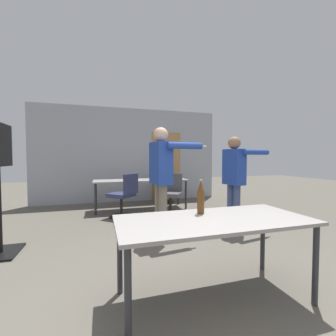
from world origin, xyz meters
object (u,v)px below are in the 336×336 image
Objects in this scene: office_chair_side_rolled at (171,195)px; office_chair_near_pushed at (124,197)px; person_near_casual at (162,171)px; office_chair_mid_tucked at (164,187)px; beer_bottle at (201,198)px; person_far_watching at (235,173)px.

office_chair_near_pushed reaches higher than office_chair_side_rolled.
office_chair_mid_tucked is (0.83, 2.77, -0.65)m from person_near_casual.
person_near_casual is 2.96m from office_chair_mid_tucked.
person_near_casual is 1.67m from office_chair_side_rolled.
office_chair_mid_tucked is 4.39m from beer_bottle.
person_far_watching is 1.70m from office_chair_side_rolled.
person_far_watching is at bearing 47.87° from beer_bottle.
office_chair_near_pushed is 2.86× the size of beer_bottle.
beer_bottle is (-0.85, -4.28, 0.47)m from office_chair_mid_tucked.
office_chair_mid_tucked is 0.96× the size of office_chair_near_pushed.
beer_bottle is (0.45, -2.85, 0.44)m from office_chair_near_pushed.
person_far_watching reaches higher than office_chair_side_rolled.
person_near_casual is at bearing -99.46° from person_far_watching.
office_chair_near_pushed is 2.92m from beer_bottle.
office_chair_side_rolled is at bearing 93.24° from office_chair_mid_tucked.
person_far_watching is 2.03m from beer_bottle.
person_far_watching is at bearing -82.13° from office_chair_near_pushed.
person_near_casual is at bearing 89.33° from beer_bottle.
person_near_casual is 1.93× the size of office_chair_side_rolled.
office_chair_near_pushed is at bearing -167.88° from person_near_casual.
office_chair_mid_tucked is at bearing 2.24° from office_chair_near_pushed.
office_chair_mid_tucked is at bearing 156.14° from person_near_casual.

